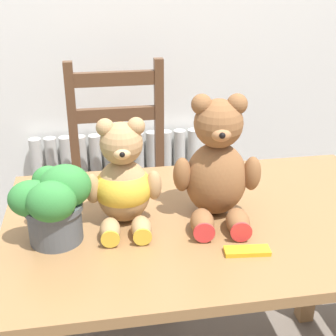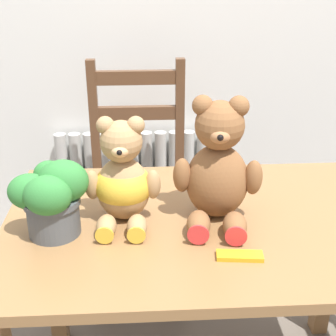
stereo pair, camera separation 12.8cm
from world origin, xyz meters
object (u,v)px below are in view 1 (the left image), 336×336
object	(u,v)px
teddy_bear_left	(123,183)
wooden_chair_behind	(122,187)
teddy_bear_right	(217,166)
potted_plant	(53,203)
chocolate_bar	(247,251)

from	to	relation	value
teddy_bear_left	wooden_chair_behind	bearing A→B (deg)	-90.33
wooden_chair_behind	teddy_bear_right	size ratio (longest dim) A/B	2.87
teddy_bear_left	potted_plant	bearing A→B (deg)	23.38
wooden_chair_behind	teddy_bear_left	size ratio (longest dim) A/B	3.36
chocolate_bar	wooden_chair_behind	bearing A→B (deg)	105.65
teddy_bear_right	chocolate_bar	bearing A→B (deg)	105.78
teddy_bear_left	potted_plant	size ratio (longest dim) A/B	1.44
potted_plant	wooden_chair_behind	bearing A→B (deg)	74.18
teddy_bear_left	potted_plant	distance (m)	0.20
teddy_bear_left	teddy_bear_right	size ratio (longest dim) A/B	0.85
teddy_bear_right	potted_plant	bearing A→B (deg)	15.89
wooden_chair_behind	chocolate_bar	bearing A→B (deg)	105.65
teddy_bear_left	chocolate_bar	xyz separation A→B (m)	(0.29, -0.21, -0.11)
teddy_bear_right	chocolate_bar	world-z (taller)	teddy_bear_right
wooden_chair_behind	teddy_bear_left	world-z (taller)	teddy_bear_left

